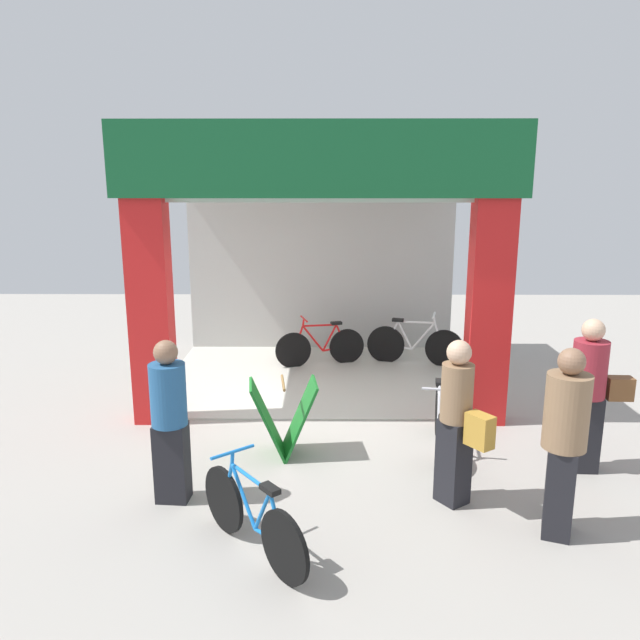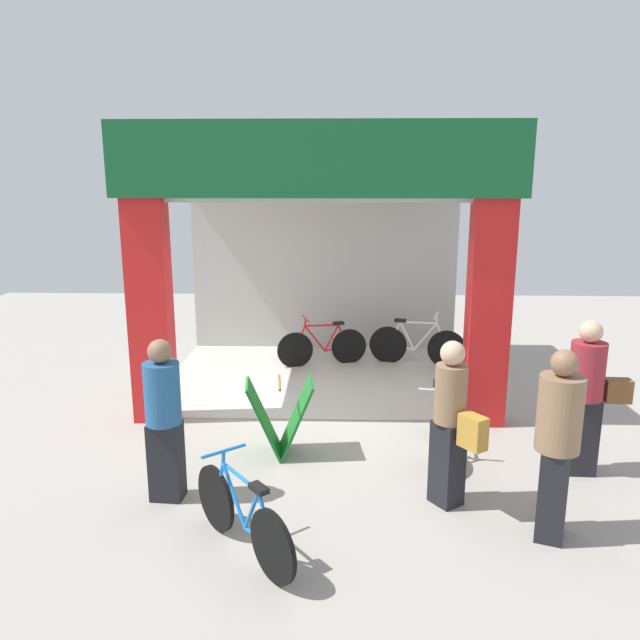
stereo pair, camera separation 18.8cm
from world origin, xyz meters
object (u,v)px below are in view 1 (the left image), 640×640
Objects in this scene: bicycle_inside_0 at (321,346)px; pedestrian_3 at (458,422)px; pedestrian_1 at (564,439)px; bicycle_parked_0 at (439,422)px; pedestrian_0 at (589,393)px; bicycle_parked_1 at (252,518)px; bicycle_inside_1 at (414,344)px; pedestrian_2 at (170,419)px; sandwich_board_sign at (284,418)px.

bicycle_inside_0 is 4.71m from pedestrian_3.
pedestrian_1 is (2.16, -5.01, 0.57)m from bicycle_inside_0.
bicycle_inside_0 is 5.49m from pedestrian_1.
pedestrian_0 reaches higher than bicycle_parked_0.
bicycle_parked_1 is at bearing -155.19° from pedestrian_0.
pedestrian_0 is (1.30, -3.84, 0.53)m from bicycle_inside_1.
bicycle_parked_0 is 3.11m from pedestrian_2.
pedestrian_0 is at bearing -18.45° from bicycle_parked_0.
pedestrian_3 is at bearing 146.95° from pedestrian_1.
pedestrian_2 is (-1.43, -4.45, 0.51)m from bicycle_inside_0.
bicycle_parked_1 is 0.72× the size of pedestrian_0.
bicycle_inside_1 is 0.93× the size of pedestrian_0.
sandwich_board_sign is (0.14, 1.94, 0.10)m from bicycle_parked_1.
bicycle_inside_0 is 3.44m from sandwich_board_sign.
bicycle_parked_0 is 0.94× the size of pedestrian_3.
bicycle_inside_1 is 1.78× the size of sandwich_board_sign.
pedestrian_0 is 0.98× the size of pedestrian_1.
pedestrian_1 is (2.56, -1.59, 0.47)m from sandwich_board_sign.
bicycle_inside_1 is 1.02× the size of bicycle_parked_0.
sandwich_board_sign is (-0.40, -3.42, 0.10)m from bicycle_inside_0.
bicycle_parked_1 is 1.94m from sandwich_board_sign.
pedestrian_3 reaches higher than bicycle_parked_1.
pedestrian_3 is at bearing -93.08° from bicycle_inside_1.
pedestrian_0 is (3.43, 1.59, 0.55)m from bicycle_parked_1.
pedestrian_1 is at bearing 7.26° from bicycle_parked_1.
pedestrian_2 reaches higher than bicycle_parked_0.
pedestrian_2 is 2.78m from pedestrian_3.
pedestrian_0 is at bearing 24.72° from pedestrian_3.
pedestrian_2 is at bearing -171.10° from pedestrian_0.
pedestrian_3 is (1.74, -1.06, 0.41)m from sandwich_board_sign.
bicycle_inside_1 is at bearing 60.31° from sandwich_board_sign.
pedestrian_1 reaches higher than bicycle_inside_1.
pedestrian_0 is (1.49, -0.50, 0.55)m from bicycle_parked_0.
pedestrian_0 is at bearing 24.81° from bicycle_parked_1.
bicycle_parked_1 is (-0.54, -5.36, 0.00)m from bicycle_inside_0.
pedestrian_2 is at bearing -123.76° from bicycle_inside_1.
sandwich_board_sign is 2.08m from pedestrian_3.
bicycle_inside_1 reaches higher than bicycle_parked_0.
pedestrian_0 reaches higher than pedestrian_3.
bicycle_inside_1 is 3.35m from bicycle_parked_0.
pedestrian_1 reaches higher than sandwich_board_sign.
pedestrian_0 is at bearing -52.55° from bicycle_inside_0.
bicycle_parked_0 is at bearing 46.98° from bicycle_parked_1.
pedestrian_1 is at bearing -66.71° from bicycle_inside_0.
bicycle_parked_0 is at bearing 161.55° from pedestrian_0.
pedestrian_1 is at bearing -66.50° from bicycle_parked_0.
pedestrian_0 is at bearing 59.49° from pedestrian_1.
pedestrian_0 reaches higher than bicycle_parked_1.
pedestrian_0 is at bearing -71.29° from bicycle_inside_1.
bicycle_inside_1 is at bearing 86.82° from bicycle_parked_0.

